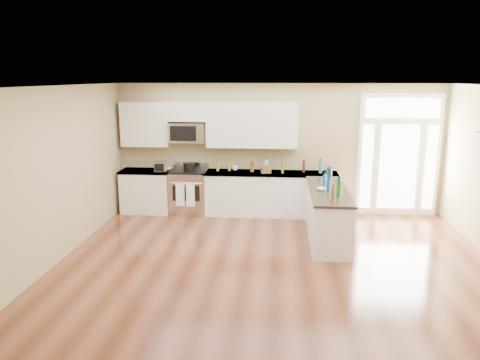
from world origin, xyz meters
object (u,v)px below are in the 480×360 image
at_px(peninsula_cabinet, 327,216).
at_px(stockpot, 189,166).
at_px(kitchen_range, 189,191).
at_px(toaster_oven, 161,167).

height_order(peninsula_cabinet, stockpot, stockpot).
bearing_deg(kitchen_range, peninsula_cabinet, -26.91).
xyz_separation_m(kitchen_range, stockpot, (0.03, -0.03, 0.57)).
height_order(kitchen_range, stockpot, stockpot).
height_order(stockpot, toaster_oven, toaster_oven).
bearing_deg(peninsula_cabinet, stockpot, 153.41).
height_order(peninsula_cabinet, kitchen_range, kitchen_range).
xyz_separation_m(kitchen_range, toaster_oven, (-0.58, -0.13, 0.57)).
bearing_deg(stockpot, toaster_oven, -171.32).
relative_size(peninsula_cabinet, kitchen_range, 2.15).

